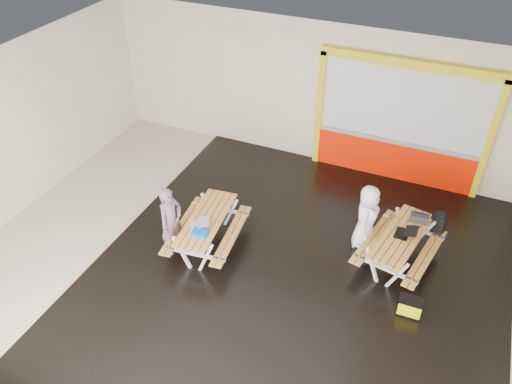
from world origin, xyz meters
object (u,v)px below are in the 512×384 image
at_px(person_left, 171,221).
at_px(fluke_bag, 410,307).
at_px(picnic_table_left, 207,225).
at_px(laptop_left, 199,225).
at_px(backpack, 439,222).
at_px(dark_case, 362,255).
at_px(laptop_right, 405,233).
at_px(blue_pouch, 200,233).
at_px(toolbox, 419,218).
at_px(picnic_table_right, 401,242).
at_px(person_right, 367,218).

height_order(person_left, fluke_bag, person_left).
distance_m(picnic_table_left, laptop_left, 0.35).
height_order(backpack, dark_case, backpack).
bearing_deg(fluke_bag, backpack, 85.85).
xyz_separation_m(laptop_right, blue_pouch, (-3.50, -1.51, -0.01)).
xyz_separation_m(person_left, backpack, (4.71, 2.14, -0.11)).
height_order(person_left, toolbox, person_left).
distance_m(picnic_table_right, person_right, 0.77).
distance_m(picnic_table_right, toolbox, 0.63).
bearing_deg(laptop_right, picnic_table_left, -163.80).
bearing_deg(blue_pouch, person_right, 31.29).
bearing_deg(person_left, blue_pouch, -84.99).
height_order(person_left, laptop_right, person_left).
distance_m(person_right, fluke_bag, 1.88).
height_order(laptop_left, blue_pouch, laptop_left).
bearing_deg(person_right, backpack, -66.54).
bearing_deg(dark_case, person_left, -160.19).
bearing_deg(laptop_right, person_left, -161.04).
bearing_deg(picnic_table_left, laptop_right, 16.20).
bearing_deg(toolbox, laptop_right, -109.01).
bearing_deg(laptop_left, backpack, 25.99).
relative_size(laptop_right, blue_pouch, 1.44).
xyz_separation_m(toolbox, dark_case, (-0.86, -0.68, -0.70)).
xyz_separation_m(picnic_table_right, dark_case, (-0.64, -0.15, -0.44)).
bearing_deg(toolbox, picnic_table_right, -112.31).
xyz_separation_m(toolbox, backpack, (0.36, 0.20, -0.15)).
bearing_deg(picnic_table_left, blue_pouch, -76.04).
bearing_deg(laptop_right, blue_pouch, -156.66).
relative_size(person_right, fluke_bag, 3.49).
relative_size(person_right, laptop_right, 3.52).
distance_m(person_right, backpack, 1.41).
height_order(blue_pouch, backpack, backpack).
bearing_deg(toolbox, laptop_left, -154.29).
bearing_deg(picnic_table_right, picnic_table_left, -163.98).
height_order(laptop_left, toolbox, toolbox).
distance_m(laptop_left, backpack, 4.63).
height_order(picnic_table_right, blue_pouch, blue_pouch).
bearing_deg(dark_case, picnic_table_right, 13.45).
bearing_deg(toolbox, backpack, 28.83).
bearing_deg(picnic_table_right, blue_pouch, -156.74).
bearing_deg(fluke_bag, toolbox, 97.34).
height_order(laptop_left, fluke_bag, laptop_left).
bearing_deg(dark_case, backpack, 35.83).
bearing_deg(person_left, picnic_table_left, -44.13).
bearing_deg(laptop_left, person_left, -168.72).
height_order(blue_pouch, fluke_bag, blue_pouch).
bearing_deg(blue_pouch, picnic_table_right, 23.26).
relative_size(blue_pouch, toolbox, 0.80).
height_order(picnic_table_right, laptop_right, laptop_right).
bearing_deg(person_left, backpack, -54.17).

